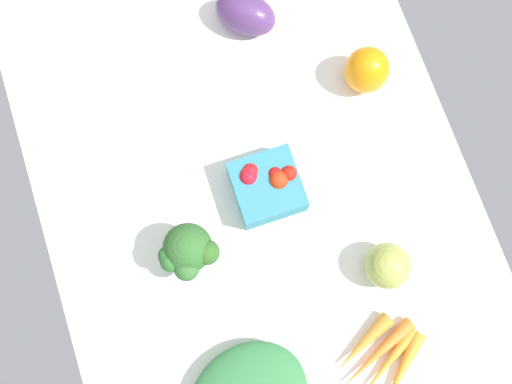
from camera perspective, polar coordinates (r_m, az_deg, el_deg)
The scene contains 7 objects.
tablecloth at distance 113.18cm, azimuth 0.00°, elevation -0.32°, with size 104.00×76.00×2.00cm, color white.
bell_pepper_orange at distance 116.11cm, azimuth 10.08°, elevation 10.91°, with size 8.14×8.14×9.44cm, color orange.
broccoli_head at distance 104.40cm, azimuth -6.28°, elevation -5.42°, with size 9.53×10.10×11.02cm.
carrot_bunch at distance 110.59cm, azimuth 11.39°, elevation -14.68°, with size 16.54×16.88×2.87cm.
eggplant at distance 120.27cm, azimuth -0.97°, elevation 16.00°, with size 11.75×7.64×7.64cm, color #533269.
heirloom_tomato_green at distance 108.54cm, azimuth 11.92°, elevation -6.61°, with size 7.97×7.97×7.97cm, color #9DAA4B.
berry_basket at distance 109.11cm, azimuth 0.99°, elevation 0.57°, with size 11.44×11.44×7.28cm.
Camera 1 is at (-22.25, 7.41, 111.72)cm, focal length 43.83 mm.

